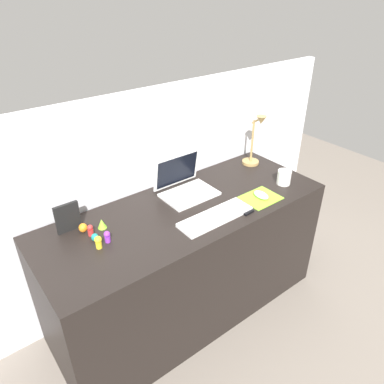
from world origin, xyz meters
name	(u,v)px	position (x,y,z in m)	size (l,w,h in m)	color
ground_plane	(187,305)	(0.00, 0.00, 0.00)	(6.00, 6.00, 0.00)	slate
back_wall	(152,196)	(0.00, 0.35, 0.66)	(2.82, 0.05, 1.31)	silver
desk	(187,261)	(0.00, 0.00, 0.37)	(1.62, 0.61, 0.74)	black
laptop	(184,183)	(0.10, 0.15, 0.79)	(0.30, 0.25, 0.21)	white
keyboard	(215,217)	(0.06, -0.17, 0.75)	(0.41, 0.13, 0.02)	white
mousepad	(260,198)	(0.39, -0.17, 0.74)	(0.21, 0.17, 0.00)	#8CDB33
mouse	(261,195)	(0.40, -0.17, 0.76)	(0.06, 0.10, 0.03)	white
cell_phone	(241,208)	(0.23, -0.18, 0.74)	(0.06, 0.13, 0.01)	black
desk_lamp	(255,142)	(0.67, 0.15, 0.90)	(0.11, 0.14, 0.34)	#A5844C
picture_frame	(68,218)	(-0.57, 0.20, 0.81)	(0.12, 0.02, 0.15)	black
coffee_mug	(284,177)	(0.63, -0.14, 0.78)	(0.08, 0.08, 0.09)	white
toy_figurine_lime	(102,224)	(-0.43, 0.12, 0.76)	(0.04, 0.04, 0.05)	#8CDB33
toy_figurine_red	(90,230)	(-0.50, 0.10, 0.77)	(0.03, 0.03, 0.06)	red
toy_figurine_orange	(83,228)	(-0.52, 0.14, 0.76)	(0.04, 0.04, 0.05)	orange
toy_figurine_yellow	(98,242)	(-0.51, -0.02, 0.77)	(0.03, 0.03, 0.06)	yellow
toy_figurine_teal	(95,237)	(-0.51, 0.04, 0.76)	(0.03, 0.03, 0.04)	teal
toy_figurine_purple	(108,237)	(-0.46, 0.00, 0.77)	(0.03, 0.03, 0.06)	purple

